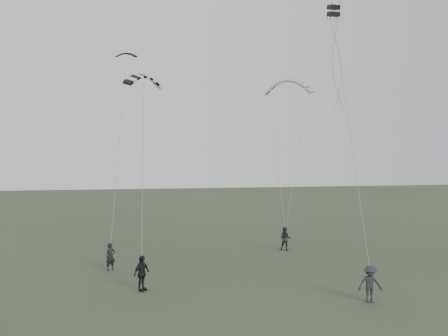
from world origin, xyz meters
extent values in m
plane|color=#34422B|center=(0.00, 0.00, 0.00)|extent=(140.00, 140.00, 0.00)
imported|color=black|center=(-6.29, 4.94, 0.89)|extent=(0.78, 0.71, 1.79)
imported|color=#26252A|center=(6.67, 8.59, 0.92)|extent=(1.10, 1.00, 1.84)
imported|color=black|center=(-4.20, 0.32, 0.99)|extent=(1.12, 1.19, 1.97)
imported|color=#2B2B30|center=(7.35, -3.52, 0.95)|extent=(1.34, 0.92, 1.90)
camera|label=1|loc=(-3.66, -24.01, 7.65)|focal=35.00mm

